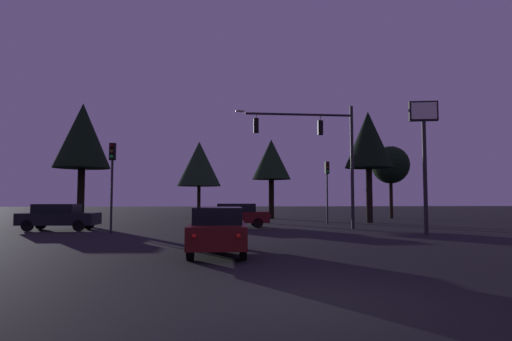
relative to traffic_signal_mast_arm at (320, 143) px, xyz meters
The scene contains 13 objects.
ground_plane 9.46m from the traffic_signal_mast_arm, 129.96° to the left, with size 168.00×168.00×0.00m, color black.
traffic_signal_mast_arm is the anchor object (origin of this frame).
traffic_light_corner_left 5.93m from the traffic_signal_mast_arm, 70.13° to the left, with size 0.35×0.38×4.57m.
traffic_light_corner_right 12.25m from the traffic_signal_mast_arm, 167.57° to the right, with size 0.33×0.37×4.73m.
car_nearside_lane 14.12m from the traffic_signal_mast_arm, 118.87° to the right, with size 1.92×4.48×1.52m.
car_crossing_left 7.03m from the traffic_signal_mast_arm, 161.21° to the left, with size 4.54×1.75×1.52m.
car_crossing_right 16.01m from the traffic_signal_mast_arm, behind, with size 4.46×2.13×1.52m.
store_sign_illuminated 6.70m from the traffic_signal_mast_arm, 54.12° to the right, with size 1.42×0.54×6.71m.
tree_behind_sign 17.79m from the traffic_signal_mast_arm, 115.67° to the left, with size 4.21×4.21×7.38m.
tree_left_far 8.70m from the traffic_signal_mast_arm, 49.55° to the left, with size 3.70×3.70×8.68m.
tree_center_horizon 17.59m from the traffic_signal_mast_arm, 52.93° to the left, with size 3.61×3.61×6.92m.
tree_right_cluster 14.35m from the traffic_signal_mast_arm, 93.76° to the left, with size 3.65×3.65×7.45m.
tree_lot_edge 16.51m from the traffic_signal_mast_arm, 161.09° to the left, with size 3.85×3.85×8.54m.
Camera 1 is at (-1.72, -7.48, 1.76)m, focal length 30.50 mm.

